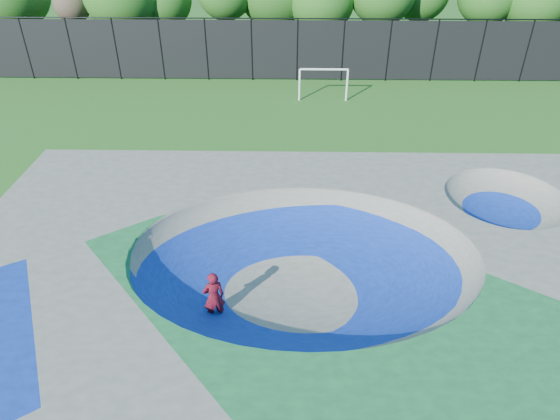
% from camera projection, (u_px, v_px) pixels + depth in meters
% --- Properties ---
extents(ground, '(120.00, 120.00, 0.00)m').
position_uv_depth(ground, '(303.00, 288.00, 16.28)').
color(ground, '#225918').
rests_on(ground, ground).
extents(skate_deck, '(22.00, 14.00, 1.50)m').
position_uv_depth(skate_deck, '(303.00, 271.00, 15.87)').
color(skate_deck, gray).
rests_on(skate_deck, ground).
extents(skater, '(0.76, 0.64, 1.79)m').
position_uv_depth(skater, '(214.00, 297.00, 14.64)').
color(skater, '#B20E26').
rests_on(skater, ground).
extents(skateboard, '(0.81, 0.42, 0.05)m').
position_uv_depth(skateboard, '(216.00, 318.00, 15.11)').
color(skateboard, black).
rests_on(skateboard, ground).
extents(soccer_goal, '(2.99, 0.12, 1.98)m').
position_uv_depth(soccer_goal, '(324.00, 78.00, 29.95)').
color(soccer_goal, white).
rests_on(soccer_goal, ground).
extents(fence, '(48.09, 0.09, 4.04)m').
position_uv_depth(fence, '(297.00, 49.00, 32.77)').
color(fence, black).
rests_on(fence, ground).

